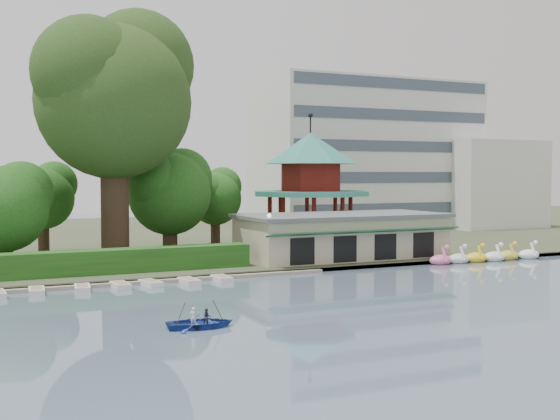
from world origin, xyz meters
TOP-DOWN VIEW (x-y plane):
  - ground_plane at (0.00, 0.00)m, footprint 220.00×220.00m
  - shore at (0.00, 52.00)m, footprint 220.00×70.00m
  - embankment at (0.00, 17.30)m, footprint 220.00×0.60m
  - dock at (-12.00, 17.20)m, footprint 34.00×1.60m
  - boathouse at (10.00, 21.97)m, footprint 18.60×9.39m
  - pavilion at (12.00, 32.00)m, footprint 12.40×12.40m
  - office_building at (32.67, 49.00)m, footprint 38.00×18.00m
  - hedge at (-15.00, 20.50)m, footprint 30.00×2.00m
  - lamp_post at (1.50, 19.00)m, footprint 0.36×0.36m
  - big_tree at (-8.82, 28.21)m, footprint 14.54×13.54m
  - small_trees at (-13.25, 30.81)m, footprint 39.42×16.40m
  - swan_boats at (21.72, 16.55)m, footprint 12.20×1.96m
  - moored_rowboats at (-15.32, 15.74)m, footprint 24.24×2.58m
  - rowboat_with_passengers at (-10.24, 1.48)m, footprint 5.27×4.10m

SIDE VIEW (x-z plane):
  - ground_plane at x=0.00m, z-range 0.00..0.00m
  - dock at x=-12.00m, z-range 0.00..0.24m
  - embankment at x=0.00m, z-range 0.00..0.30m
  - moored_rowboats at x=-15.32m, z-range 0.00..0.36m
  - shore at x=0.00m, z-range 0.00..0.40m
  - swan_boats at x=21.72m, z-range -0.56..1.35m
  - rowboat_with_passengers at x=-10.24m, z-range -0.50..1.51m
  - hedge at x=-15.00m, z-range 0.40..2.20m
  - boathouse at x=10.00m, z-range 0.42..4.32m
  - lamp_post at x=1.50m, z-range 1.20..5.48m
  - small_trees at x=-13.25m, z-range 0.88..10.85m
  - pavilion at x=12.00m, z-range 0.73..14.23m
  - office_building at x=32.67m, z-range -0.27..19.73m
  - big_tree at x=-8.82m, z-range 4.10..26.20m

